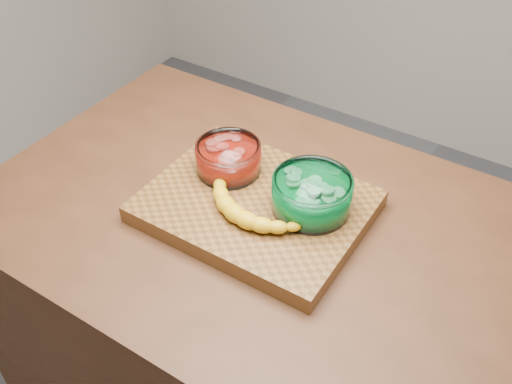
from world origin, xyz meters
The scene contains 5 objects.
counter centered at (0.00, 0.00, 0.45)m, with size 1.20×0.80×0.90m, color #472715.
cutting_board centered at (0.00, 0.00, 0.92)m, with size 0.45×0.35×0.04m, color brown.
bowl_red centered at (-0.10, 0.05, 0.97)m, with size 0.14×0.14×0.07m.
bowl_green centered at (0.11, 0.04, 0.98)m, with size 0.16×0.16×0.08m.
banana centered at (0.01, -0.04, 0.96)m, with size 0.27×0.15×0.04m, color gold, non-canonical shape.
Camera 1 is at (0.48, -0.75, 1.74)m, focal length 40.00 mm.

